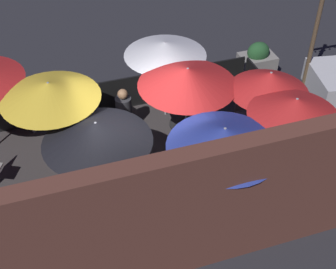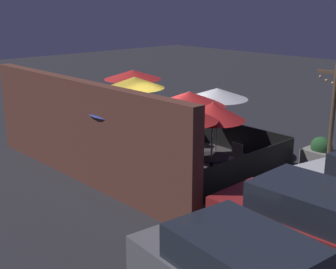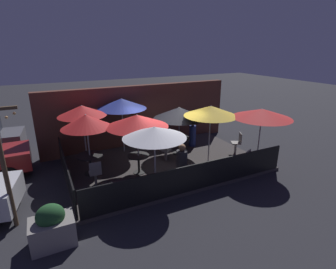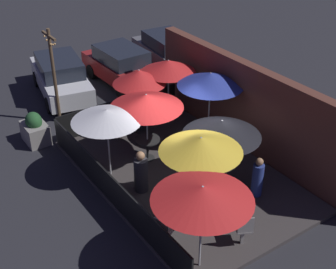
{
  "view_description": "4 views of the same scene",
  "coord_description": "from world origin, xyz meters",
  "views": [
    {
      "loc": [
        1.87,
        7.76,
        7.98
      ],
      "look_at": [
        -0.63,
        0.15,
        1.13
      ],
      "focal_mm": 50.0,
      "sensor_mm": 36.0,
      "label": 1
    },
    {
      "loc": [
        -11.23,
        9.74,
        5.1
      ],
      "look_at": [
        -0.84,
        0.05,
        1.03
      ],
      "focal_mm": 50.0,
      "sensor_mm": 36.0,
      "label": 2
    },
    {
      "loc": [
        -4.31,
        -9.05,
        4.74
      ],
      "look_at": [
        0.36,
        0.39,
        1.17
      ],
      "focal_mm": 28.0,
      "sensor_mm": 36.0,
      "label": 3
    },
    {
      "loc": [
        9.45,
        -7.0,
        8.49
      ],
      "look_at": [
        -0.48,
        -0.2,
        1.33
      ],
      "focal_mm": 50.0,
      "sensor_mm": 36.0,
      "label": 4
    }
  ],
  "objects": [
    {
      "name": "ground_plane",
      "position": [
        0.0,
        0.0,
        0.0
      ],
      "size": [
        60.0,
        60.0,
        0.0
      ],
      "primitive_type": "plane",
      "color": "#26262B"
    },
    {
      "name": "fence_side_left",
      "position": [
        -3.84,
        0.0,
        0.59
      ],
      "size": [
        0.05,
        4.82,
        0.95
      ],
      "color": "black",
      "rests_on": "patio_deck"
    },
    {
      "name": "patio_umbrella_7",
      "position": [
        -1.14,
        1.91,
        2.35
      ],
      "size": [
        2.17,
        2.17,
        2.46
      ],
      "color": "#B2B2B7",
      "rests_on": "patio_deck"
    },
    {
      "name": "patio_umbrella_6",
      "position": [
        -1.21,
        -1.83,
        2.15
      ],
      "size": [
        2.05,
        2.05,
        2.21
      ],
      "color": "#B2B2B7",
      "rests_on": "patio_deck"
    },
    {
      "name": "planter_box",
      "position": [
        -4.48,
        -2.96,
        0.49
      ],
      "size": [
        1.05,
        0.73,
        1.13
      ],
      "color": "gray",
      "rests_on": "ground_plane"
    },
    {
      "name": "dining_table_0",
      "position": [
        -1.28,
        -0.43,
        0.69
      ],
      "size": [
        0.81,
        0.81,
        0.73
      ],
      "color": "black",
      "rests_on": "patio_deck"
    },
    {
      "name": "patio_umbrella_5",
      "position": [
        3.29,
        -1.88,
        2.27
      ],
      "size": [
        2.29,
        2.29,
        2.34
      ],
      "color": "#B2B2B7",
      "rests_on": "patio_deck"
    },
    {
      "name": "patron_1",
      "position": [
        0.01,
        -1.47,
        0.7
      ],
      "size": [
        0.43,
        0.43,
        1.31
      ],
      "rotation": [
        0.0,
        0.0,
        3.07
      ],
      "color": "#333338",
      "rests_on": "patio_deck"
    },
    {
      "name": "building_wall",
      "position": [
        0.0,
        2.74,
        1.49
      ],
      "size": [
        9.37,
        0.36,
        2.98
      ],
      "color": "brown",
      "rests_on": "ground_plane"
    },
    {
      "name": "patio_chair_3",
      "position": [
        0.09,
        0.13,
        0.63
      ],
      "size": [
        0.54,
        0.54,
        0.93
      ],
      "rotation": [
        0.0,
        0.0,
        0.47
      ],
      "color": "gray",
      "rests_on": "patio_deck"
    },
    {
      "name": "patio_chair_2",
      "position": [
        2.3,
        -2.23,
        0.64
      ],
      "size": [
        0.53,
        0.53,
        0.95
      ],
      "rotation": [
        0.0,
        0.0,
        2.0
      ],
      "color": "gray",
      "rests_on": "patio_deck"
    },
    {
      "name": "patio_umbrella_1",
      "position": [
        -2.93,
        0.32,
        2.18
      ],
      "size": [
        1.81,
        1.81,
        2.31
      ],
      "color": "#B2B2B7",
      "rests_on": "patio_deck"
    },
    {
      "name": "patio_umbrella_2",
      "position": [
        1.01,
        0.6,
        2.0
      ],
      "size": [
        2.25,
        2.25,
        2.12
      ],
      "color": "#B2B2B7",
      "rests_on": "patio_deck"
    },
    {
      "name": "patio_chair_0",
      "position": [
        3.37,
        -0.57,
        0.65
      ],
      "size": [
        0.54,
        0.54,
        0.96
      ],
      "rotation": [
        0.0,
        0.0,
        2.68
      ],
      "color": "gray",
      "rests_on": "patio_deck"
    },
    {
      "name": "light_post",
      "position": [
        -5.38,
        -1.71,
        2.0
      ],
      "size": [
        1.1,
        0.12,
        3.55
      ],
      "color": "brown",
      "rests_on": "ground_plane"
    },
    {
      "name": "patio_deck",
      "position": [
        0.0,
        0.0,
        0.06
      ],
      "size": [
        7.77,
        5.02,
        0.12
      ],
      "color": "#383333",
      "rests_on": "ground_plane"
    },
    {
      "name": "patio_umbrella_0",
      "position": [
        -1.28,
        -0.43,
        2.19
      ],
      "size": [
        2.27,
        2.27,
        2.29
      ],
      "color": "#B2B2B7",
      "rests_on": "patio_deck"
    },
    {
      "name": "fence_front",
      "position": [
        0.0,
        -2.46,
        0.59
      ],
      "size": [
        7.57,
        0.05,
        0.95
      ],
      "color": "black",
      "rests_on": "patio_deck"
    },
    {
      "name": "patio_umbrella_4",
      "position": [
        -2.89,
        1.47,
        2.32
      ],
      "size": [
        1.9,
        1.9,
        2.41
      ],
      "color": "#B2B2B7",
      "rests_on": "patio_deck"
    },
    {
      "name": "patio_chair_1",
      "position": [
        -2.96,
        -0.68,
        0.62
      ],
      "size": [
        0.41,
        0.41,
        0.92
      ],
      "rotation": [
        0.0,
        0.0,
        1.55
      ],
      "color": "gray",
      "rests_on": "patio_deck"
    },
    {
      "name": "patio_umbrella_3",
      "position": [
        1.72,
        -0.7,
        2.29
      ],
      "size": [
        2.15,
        2.15,
        2.37
      ],
      "color": "#B2B2B7",
      "rests_on": "patio_deck"
    },
    {
      "name": "dining_table_1",
      "position": [
        -2.93,
        0.32,
        0.72
      ],
      "size": [
        0.97,
        0.97,
        0.75
      ],
      "color": "black",
      "rests_on": "patio_deck"
    },
    {
      "name": "patron_0",
      "position": [
        2.06,
        1.14,
        0.68
      ],
      "size": [
        0.42,
        0.42,
        1.24
      ],
      "rotation": [
        0.0,
        0.0,
        4.35
      ],
      "color": "navy",
      "rests_on": "patio_deck"
    },
    {
      "name": "dining_table_2",
      "position": [
        1.01,
        0.6,
        0.71
      ],
      "size": [
        0.98,
        0.98,
        0.73
      ],
      "color": "black",
      "rests_on": "patio_deck"
    }
  ]
}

